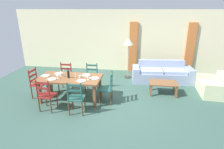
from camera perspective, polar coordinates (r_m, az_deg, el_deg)
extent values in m
cube|color=#37564B|center=(5.65, -1.11, -8.97)|extent=(9.60, 9.60, 0.02)
cube|color=beige|center=(8.34, 2.61, 10.38)|extent=(9.60, 0.16, 2.70)
cube|color=#C36830|center=(8.21, 6.59, 8.35)|extent=(0.35, 0.08, 2.20)
cube|color=#C36830|center=(8.48, 23.14, 7.27)|extent=(0.35, 0.08, 2.20)
cube|color=brown|center=(5.71, -13.03, -1.06)|extent=(1.90, 0.96, 0.05)
cube|color=brown|center=(5.90, -21.82, -5.29)|extent=(0.08, 0.08, 0.70)
cube|color=brown|center=(5.28, -5.50, -6.83)|extent=(0.08, 0.08, 0.70)
cube|color=brown|center=(6.51, -18.59, -2.55)|extent=(0.08, 0.08, 0.70)
cube|color=brown|center=(5.95, -3.78, -3.60)|extent=(0.08, 0.08, 0.70)
cube|color=maroon|center=(5.41, -19.53, -6.15)|extent=(0.45, 0.43, 0.03)
cylinder|color=brown|center=(5.73, -19.93, -7.29)|extent=(0.04, 0.04, 0.43)
cylinder|color=brown|center=(5.55, -16.75, -7.79)|extent=(0.04, 0.04, 0.43)
cylinder|color=brown|center=(5.48, -21.80, -8.80)|extent=(0.04, 0.04, 0.43)
cylinder|color=brown|center=(5.30, -18.52, -9.40)|extent=(0.04, 0.04, 0.43)
cylinder|color=maroon|center=(5.27, -22.47, -4.08)|extent=(0.04, 0.04, 0.50)
cylinder|color=maroon|center=(5.08, -19.12, -4.53)|extent=(0.04, 0.04, 0.50)
cube|color=maroon|center=(5.23, -20.65, -5.61)|extent=(0.38, 0.05, 0.06)
cube|color=maroon|center=(5.17, -20.85, -4.10)|extent=(0.38, 0.05, 0.06)
cube|color=maroon|center=(5.11, -21.06, -2.56)|extent=(0.38, 0.05, 0.06)
cube|color=#24554C|center=(5.06, -10.97, -7.15)|extent=(0.45, 0.43, 0.03)
cylinder|color=brown|center=(5.36, -12.23, -8.42)|extent=(0.04, 0.04, 0.43)
cylinder|color=brown|center=(5.27, -8.43, -8.66)|extent=(0.04, 0.04, 0.43)
cylinder|color=brown|center=(5.07, -13.28, -10.21)|extent=(0.04, 0.04, 0.43)
cylinder|color=brown|center=(4.98, -9.26, -10.50)|extent=(0.04, 0.04, 0.43)
cylinder|color=#24554C|center=(4.85, -13.74, -5.16)|extent=(0.04, 0.04, 0.50)
cylinder|color=#24554C|center=(4.75, -9.58, -5.37)|extent=(0.04, 0.04, 0.50)
cube|color=#24554C|center=(4.85, -11.58, -6.66)|extent=(0.38, 0.05, 0.06)
cube|color=#24554C|center=(4.79, -11.70, -5.05)|extent=(0.38, 0.05, 0.06)
cube|color=#24554C|center=(4.73, -11.82, -3.40)|extent=(0.38, 0.05, 0.06)
cube|color=maroon|center=(6.55, -14.48, -1.07)|extent=(0.43, 0.41, 0.03)
cylinder|color=brown|center=(6.42, -13.36, -3.60)|extent=(0.04, 0.04, 0.43)
cylinder|color=brown|center=(6.56, -16.31, -3.39)|extent=(0.04, 0.04, 0.43)
cylinder|color=brown|center=(6.72, -12.37, -2.47)|extent=(0.04, 0.04, 0.43)
cylinder|color=brown|center=(6.84, -15.21, -2.29)|extent=(0.04, 0.04, 0.43)
cylinder|color=maroon|center=(6.55, -12.68, 1.52)|extent=(0.04, 0.04, 0.50)
cylinder|color=maroon|center=(6.68, -15.59, 1.63)|extent=(0.04, 0.04, 0.50)
cube|color=maroon|center=(6.65, -14.05, 0.51)|extent=(0.38, 0.03, 0.06)
cube|color=maroon|center=(6.61, -14.16, 1.74)|extent=(0.38, 0.03, 0.06)
cube|color=maroon|center=(6.56, -14.27, 2.99)|extent=(0.38, 0.03, 0.06)
cube|color=#255B52|center=(6.31, -6.53, -1.33)|extent=(0.43, 0.41, 0.03)
cylinder|color=brown|center=(6.21, -5.17, -3.95)|extent=(0.04, 0.04, 0.43)
cylinder|color=brown|center=(6.29, -8.39, -3.77)|extent=(0.04, 0.04, 0.43)
cylinder|color=brown|center=(6.52, -4.58, -2.75)|extent=(0.04, 0.04, 0.43)
cylinder|color=brown|center=(6.59, -7.66, -2.60)|extent=(0.04, 0.04, 0.43)
cylinder|color=#255B52|center=(6.35, -4.70, 1.36)|extent=(0.04, 0.04, 0.50)
cylinder|color=#255B52|center=(6.42, -7.86, 1.46)|extent=(0.04, 0.04, 0.50)
cube|color=#255B52|center=(6.42, -6.24, 0.31)|extent=(0.38, 0.04, 0.06)
cube|color=#255B52|center=(6.38, -6.29, 1.58)|extent=(0.38, 0.04, 0.06)
cube|color=#255B52|center=(6.33, -6.34, 2.87)|extent=(0.38, 0.04, 0.06)
cube|color=maroon|center=(6.29, -21.89, -2.77)|extent=(0.43, 0.44, 0.03)
cylinder|color=brown|center=(6.43, -19.49, -4.22)|extent=(0.04, 0.04, 0.43)
cylinder|color=brown|center=(6.15, -21.19, -5.53)|extent=(0.04, 0.04, 0.43)
cylinder|color=brown|center=(6.61, -22.03, -3.90)|extent=(0.04, 0.04, 0.43)
cylinder|color=brown|center=(6.34, -23.79, -5.14)|extent=(0.04, 0.04, 0.43)
cylinder|color=maroon|center=(6.44, -22.58, 0.12)|extent=(0.04, 0.04, 0.50)
cylinder|color=maroon|center=(6.16, -24.41, -0.98)|extent=(0.04, 0.04, 0.50)
cube|color=maroon|center=(6.34, -23.32, -1.52)|extent=(0.05, 0.38, 0.06)
cube|color=maroon|center=(6.29, -23.50, -0.24)|extent=(0.05, 0.38, 0.06)
cube|color=maroon|center=(6.25, -23.69, 1.05)|extent=(0.05, 0.38, 0.06)
cube|color=#25584E|center=(5.51, -1.94, -4.44)|extent=(0.42, 0.44, 0.03)
cylinder|color=brown|center=(5.47, -3.92, -7.34)|extent=(0.04, 0.04, 0.43)
cylinder|color=brown|center=(5.79, -3.38, -5.72)|extent=(0.04, 0.04, 0.43)
cylinder|color=brown|center=(5.43, -0.34, -7.50)|extent=(0.04, 0.04, 0.43)
cylinder|color=brown|center=(5.76, -0.01, -5.86)|extent=(0.04, 0.04, 0.43)
cylinder|color=#25584E|center=(5.23, -0.35, -2.69)|extent=(0.04, 0.04, 0.50)
cylinder|color=#25584E|center=(5.56, -0.01, -1.28)|extent=(0.04, 0.04, 0.50)
cube|color=#25584E|center=(5.44, -0.17, -3.24)|extent=(0.05, 0.38, 0.06)
cube|color=#25584E|center=(5.39, -0.18, -1.77)|extent=(0.05, 0.38, 0.06)
cube|color=#25584E|center=(5.33, -0.18, -0.27)|extent=(0.05, 0.38, 0.06)
cylinder|color=white|center=(5.67, -18.20, -1.37)|extent=(0.24, 0.24, 0.02)
cube|color=silver|center=(5.74, -19.54, -1.34)|extent=(0.02, 0.17, 0.01)
cylinder|color=white|center=(5.34, -9.49, -1.93)|extent=(0.24, 0.24, 0.02)
cube|color=silver|center=(5.38, -11.01, -1.90)|extent=(0.02, 0.17, 0.01)
cylinder|color=white|center=(6.09, -16.18, 0.30)|extent=(0.24, 0.24, 0.02)
cube|color=silver|center=(6.15, -17.45, 0.31)|extent=(0.02, 0.17, 0.01)
cylinder|color=white|center=(5.78, -8.02, -0.12)|extent=(0.24, 0.24, 0.02)
cube|color=silver|center=(5.83, -9.43, -0.11)|extent=(0.02, 0.17, 0.01)
cylinder|color=white|center=(6.02, -19.99, -0.34)|extent=(0.24, 0.24, 0.02)
cube|color=silver|center=(6.10, -21.23, -0.32)|extent=(0.03, 0.17, 0.01)
cylinder|color=white|center=(5.47, -5.41, -1.18)|extent=(0.24, 0.24, 0.02)
cube|color=silver|center=(5.51, -6.93, -1.15)|extent=(0.03, 0.17, 0.01)
cylinder|color=black|center=(5.62, -13.46, 0.03)|extent=(0.07, 0.07, 0.22)
cylinder|color=black|center=(5.58, -13.58, 1.48)|extent=(0.02, 0.02, 0.08)
cylinder|color=black|center=(5.56, -13.62, 1.95)|extent=(0.03, 0.03, 0.02)
cylinder|color=white|center=(5.70, -16.53, -1.12)|extent=(0.06, 0.06, 0.01)
cylinder|color=white|center=(5.69, -16.56, -0.76)|extent=(0.01, 0.01, 0.07)
cone|color=white|center=(5.66, -16.64, -0.03)|extent=(0.06, 0.06, 0.08)
cylinder|color=white|center=(5.39, -7.55, -1.65)|extent=(0.06, 0.06, 0.01)
cylinder|color=white|center=(5.38, -7.57, -1.28)|extent=(0.01, 0.01, 0.07)
cone|color=white|center=(5.35, -7.61, -0.50)|extent=(0.06, 0.06, 0.08)
cylinder|color=white|center=(5.94, -15.55, -0.18)|extent=(0.06, 0.06, 0.01)
cylinder|color=white|center=(5.93, -15.58, 0.17)|extent=(0.01, 0.01, 0.07)
cone|color=white|center=(5.91, -15.65, 0.87)|extent=(0.06, 0.06, 0.08)
cylinder|color=beige|center=(5.55, -10.00, -0.71)|extent=(0.07, 0.07, 0.09)
cylinder|color=beige|center=(5.88, -15.59, 0.04)|extent=(0.07, 0.07, 0.09)
cylinder|color=#998C66|center=(5.78, -14.66, -0.48)|extent=(0.05, 0.05, 0.04)
cylinder|color=white|center=(5.74, -14.76, 0.59)|extent=(0.02, 0.02, 0.19)
cylinder|color=#998C66|center=(5.59, -11.30, -0.89)|extent=(0.05, 0.05, 0.04)
cylinder|color=white|center=(5.57, -11.35, -0.09)|extent=(0.02, 0.02, 0.13)
cube|color=#929EBE|center=(7.44, 15.26, -0.66)|extent=(1.86, 0.94, 0.40)
cube|color=#929EBE|center=(7.65, 14.99, 1.53)|extent=(1.81, 0.34, 0.80)
cube|color=#929EBE|center=(7.68, 22.79, -0.17)|extent=(0.30, 0.82, 0.58)
cube|color=#929EBE|center=(7.27, 7.43, 0.18)|extent=(0.30, 0.82, 0.58)
cube|color=#A4B1D4|center=(7.41, 18.92, 1.02)|extent=(0.91, 0.71, 0.12)
cube|color=#A4B1D4|center=(7.23, 12.02, 1.21)|extent=(0.91, 0.71, 0.12)
cube|color=brown|center=(6.29, 15.74, -2.53)|extent=(0.90, 0.56, 0.04)
cube|color=brown|center=(6.12, 12.07, -4.99)|extent=(0.06, 0.06, 0.38)
cube|color=brown|center=(6.23, 19.45, -5.27)|extent=(0.06, 0.06, 0.38)
cube|color=brown|center=(6.54, 11.86, -3.32)|extent=(0.06, 0.06, 0.38)
cube|color=brown|center=(6.64, 18.77, -3.61)|extent=(0.06, 0.06, 0.38)
cube|color=beige|center=(7.00, 28.74, -3.87)|extent=(0.84, 0.84, 0.38)
cube|color=beige|center=(7.05, 31.28, -2.70)|extent=(0.24, 0.81, 0.72)
cube|color=beige|center=(6.55, 30.01, -4.98)|extent=(0.81, 0.22, 0.52)
cube|color=beige|center=(7.42, 27.79, -1.88)|extent=(0.81, 0.22, 0.52)
cylinder|color=#332D28|center=(7.68, 4.92, -0.81)|extent=(0.28, 0.28, 0.03)
cylinder|color=gray|center=(7.47, 5.07, 4.15)|extent=(0.03, 0.03, 1.35)
cone|color=beige|center=(7.30, 5.26, 10.25)|extent=(0.40, 0.40, 0.26)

